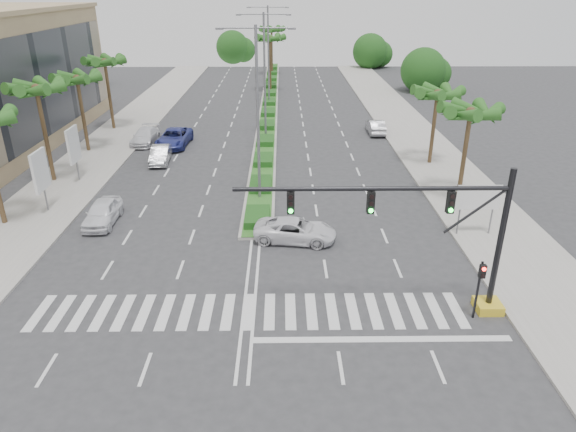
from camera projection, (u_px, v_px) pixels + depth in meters
The scene contains 26 objects.
ground at pixel (249, 311), 24.61m from camera, with size 160.00×160.00×0.00m, color #333335.
footpath_right at pixel (444, 171), 42.96m from camera, with size 6.00×120.00×0.15m, color gray.
footpath_left at pixel (80, 172), 42.62m from camera, with size 6.00×120.00×0.15m, color gray.
median at pixel (269, 106), 65.55m from camera, with size 2.20×75.00×0.20m, color gray.
median_grass at pixel (269, 105), 65.50m from camera, with size 1.80×75.00×0.04m, color #276021.
signal_gantry at pixel (450, 247), 23.28m from camera, with size 12.60×1.20×7.20m.
pedestrian_signal at pixel (480, 281), 23.27m from camera, with size 0.28×0.36×3.00m.
direction_sign at pixel (478, 199), 31.02m from camera, with size 2.70×0.11×3.40m.
billboard_near at pixel (40, 171), 34.15m from camera, with size 0.18×2.10×4.35m.
billboard_far at pixel (73, 145), 39.62m from camera, with size 0.18×2.10×4.35m.
palm_left_mid at pixel (37, 92), 37.90m from camera, with size 4.57×4.68×7.95m.
palm_left_far at pixel (77, 81), 45.42m from camera, with size 4.57×4.68×7.35m.
palm_left_end at pixel (105, 64), 52.55m from camera, with size 4.57×4.68×7.75m.
palm_right_near at pixel (470, 115), 34.96m from camera, with size 4.57×4.68×7.05m.
palm_right_far at pixel (437, 96), 42.36m from camera, with size 4.57×4.68×6.75m.
palm_median_a at pixel (270, 40), 71.74m from camera, with size 4.57×4.68×8.05m.
palm_median_b at pixel (272, 31), 85.40m from camera, with size 4.57×4.68×8.05m.
streetlight_near at pixel (258, 106), 34.55m from camera, with size 5.10×0.25×12.00m.
streetlight_mid at pixel (265, 70), 49.12m from camera, with size 5.10×0.25×12.00m.
streetlight_far at pixel (268, 50), 63.69m from camera, with size 5.10×0.25×12.00m.
car_parked_a at pixel (102, 212), 33.41m from camera, with size 1.79×4.44×1.51m, color white.
car_parked_b at pixel (160, 155), 44.89m from camera, with size 1.51×4.34×1.43m, color #A4A5A9.
car_parked_c at pixel (174, 138), 49.45m from camera, with size 2.69×5.82×1.62m, color navy.
car_parked_d at pixel (145, 136), 50.24m from camera, with size 2.04×5.01×1.45m, color white.
car_crossing at pixel (295, 230), 31.15m from camera, with size 2.29×4.97×1.38m, color white.
car_right at pixel (376, 127), 53.63m from camera, with size 1.54×4.43×1.46m, color #A4A3A8.
Camera 1 is at (1.63, -20.54, 14.34)m, focal length 32.00 mm.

